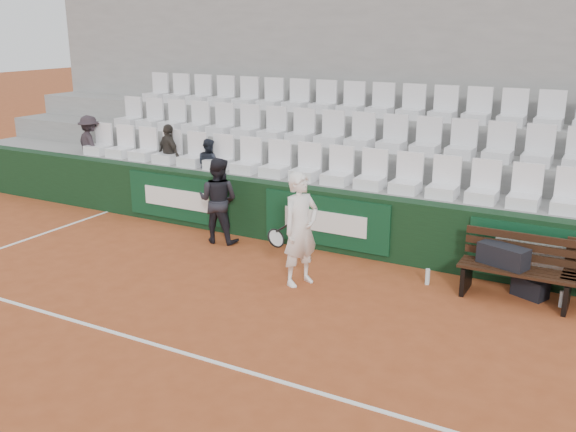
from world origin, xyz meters
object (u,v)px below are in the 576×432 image
at_px(water_bottle_far, 562,299).
at_px(bench_left, 515,284).
at_px(sports_bag_left, 503,256).
at_px(tennis_player, 300,229).
at_px(ball_kid, 218,200).
at_px(water_bottle_near, 427,277).
at_px(spectator_c, 208,141).
at_px(spectator_b, 168,132).
at_px(sports_bag_ground, 530,287).
at_px(spectator_a, 88,123).

bearing_deg(water_bottle_far, bench_left, -173.89).
distance_m(bench_left, sports_bag_left, 0.42).
relative_size(tennis_player, ball_kid, 1.11).
bearing_deg(bench_left, water_bottle_near, -178.57).
relative_size(water_bottle_far, ball_kid, 0.15).
relative_size(water_bottle_near, spectator_c, 0.24).
bearing_deg(water_bottle_far, tennis_player, -164.62).
relative_size(water_bottle_far, spectator_b, 0.19).
height_order(sports_bag_left, ball_kid, ball_kid).
height_order(bench_left, spectator_c, spectator_c).
height_order(sports_bag_ground, ball_kid, ball_kid).
height_order(tennis_player, spectator_c, spectator_c).
bearing_deg(bench_left, water_bottle_far, 6.11).
distance_m(sports_bag_ground, ball_kid, 5.09).
relative_size(sports_bag_ground, spectator_a, 0.36).
relative_size(spectator_a, spectator_b, 1.03).
relative_size(ball_kid, spectator_c, 1.48).
distance_m(water_bottle_near, spectator_c, 4.98).
distance_m(water_bottle_far, tennis_player, 3.59).
relative_size(bench_left, spectator_c, 1.51).
xyz_separation_m(bench_left, sports_bag_ground, (0.17, 0.22, -0.09)).
distance_m(spectator_a, spectator_c, 3.03).
relative_size(tennis_player, spectator_a, 1.33).
distance_m(spectator_b, spectator_c, 0.94).
bearing_deg(sports_bag_left, spectator_a, 172.50).
bearing_deg(ball_kid, bench_left, 169.53).
bearing_deg(bench_left, spectator_a, 172.41).
height_order(bench_left, spectator_b, spectator_b).
xyz_separation_m(sports_bag_left, spectator_a, (-8.64, 1.14, 1.02)).
bearing_deg(spectator_b, spectator_c, -158.03).
height_order(water_bottle_near, ball_kid, ball_kid).
bearing_deg(spectator_a, sports_bag_ground, -166.29).
xyz_separation_m(ball_kid, spectator_b, (-1.87, 1.07, 0.86)).
relative_size(sports_bag_left, spectator_b, 0.55).
relative_size(bench_left, tennis_player, 0.92).
height_order(water_bottle_near, spectator_b, spectator_b).
xyz_separation_m(water_bottle_near, water_bottle_far, (1.78, 0.09, -0.00)).
distance_m(sports_bag_ground, tennis_player, 3.24).
xyz_separation_m(water_bottle_far, spectator_c, (-6.40, 1.12, 1.38)).
bearing_deg(spectator_c, ball_kid, 145.84).
xyz_separation_m(sports_bag_ground, spectator_a, (-9.01, 0.96, 1.48)).
relative_size(water_bottle_near, ball_kid, 0.16).
bearing_deg(spectator_a, bench_left, -167.81).
bearing_deg(water_bottle_near, sports_bag_ground, 10.42).
bearing_deg(ball_kid, water_bottle_far, 170.33).
bearing_deg(bench_left, tennis_player, -162.77).
xyz_separation_m(ball_kid, spectator_a, (-3.96, 1.07, 0.88)).
height_order(bench_left, sports_bag_left, sports_bag_left).
height_order(ball_kid, spectator_c, spectator_c).
bearing_deg(tennis_player, water_bottle_near, 27.48).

